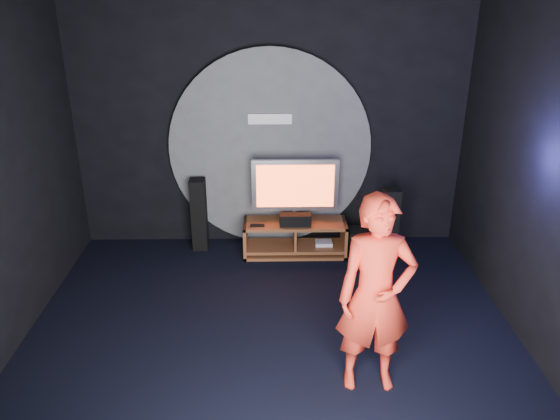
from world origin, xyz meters
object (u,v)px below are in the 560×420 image
object	(u,v)px
tower_speaker_right	(389,225)
media_console	(295,240)
tower_speaker_left	(199,214)
player	(376,296)
tv	(295,188)
subwoofer	(359,241)

from	to	relation	value
tower_speaker_right	media_console	bearing A→B (deg)	170.51
media_console	tower_speaker_left	distance (m)	1.31
media_console	player	bearing A→B (deg)	-77.44
media_console	tower_speaker_left	xyz separation A→B (m)	(-1.26, 0.19, 0.29)
media_console	tv	bearing A→B (deg)	96.25
tv	subwoofer	bearing A→B (deg)	-3.00
tv	tower_speaker_right	world-z (taller)	tv
tower_speaker_left	tower_speaker_right	bearing A→B (deg)	-8.92
subwoofer	player	bearing A→B (deg)	-96.48
tower_speaker_right	subwoofer	bearing A→B (deg)	146.53
tv	player	world-z (taller)	player
tv	tower_speaker_left	bearing A→B (deg)	174.60
tv	tower_speaker_right	bearing A→B (deg)	-12.57
tv	tower_speaker_left	distance (m)	1.33
tv	tower_speaker_left	size ratio (longest dim) A/B	1.13
tv	tower_speaker_right	xyz separation A→B (m)	(1.18, -0.26, -0.41)
tower_speaker_left	player	xyz separation A→B (m)	(1.82, -2.68, 0.41)
tower_speaker_left	player	world-z (taller)	player
subwoofer	tower_speaker_right	bearing A→B (deg)	-33.47
tower_speaker_left	tv	bearing A→B (deg)	-5.40
tv	tower_speaker_right	distance (m)	1.28
tv	player	bearing A→B (deg)	-77.60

